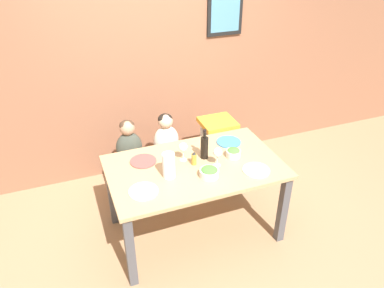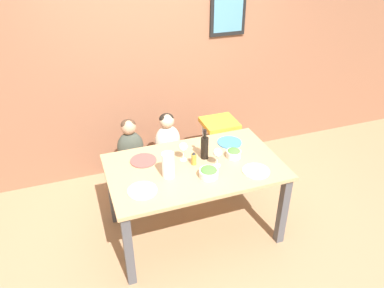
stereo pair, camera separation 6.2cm
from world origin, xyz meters
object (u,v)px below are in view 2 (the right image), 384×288
at_px(wine_bottle, 205,147).
at_px(dinner_plate_front_right, 256,171).
at_px(salad_bowl_small, 234,153).
at_px(person_child_left, 130,141).
at_px(chair_far_left, 132,165).
at_px(chair_right_highchair, 219,134).
at_px(chair_far_center, 168,158).
at_px(wine_glass_far, 183,147).
at_px(paper_towel_roll, 168,165).
at_px(dinner_plate_front_left, 142,191).
at_px(dinner_plate_back_left, 143,161).
at_px(person_child_center, 167,134).
at_px(dinner_plate_back_right, 229,142).
at_px(wine_glass_near, 218,153).
at_px(salad_bowl_large, 209,172).

distance_m(wine_bottle, dinner_plate_front_right, 0.50).
bearing_deg(salad_bowl_small, person_child_left, 138.17).
height_order(chair_far_left, chair_right_highchair, chair_right_highchair).
distance_m(chair_right_highchair, dinner_plate_front_right, 1.01).
bearing_deg(chair_far_center, wine_glass_far, -92.57).
bearing_deg(paper_towel_roll, chair_far_left, 101.95).
height_order(dinner_plate_front_left, dinner_plate_back_left, same).
xyz_separation_m(chair_far_center, chair_right_highchair, (0.59, -0.00, 0.19)).
relative_size(chair_right_highchair, dinner_plate_front_left, 3.15).
distance_m(person_child_center, salad_bowl_small, 0.84).
xyz_separation_m(dinner_plate_back_left, dinner_plate_back_right, (0.85, 0.03, 0.00)).
xyz_separation_m(chair_far_left, person_child_center, (0.39, 0.00, 0.30)).
height_order(person_child_left, person_child_center, same).
distance_m(chair_far_center, person_child_center, 0.30).
bearing_deg(paper_towel_roll, chair_far_center, 74.51).
height_order(paper_towel_roll, salad_bowl_small, paper_towel_roll).
distance_m(chair_far_left, person_child_center, 0.49).
distance_m(person_child_center, wine_glass_near, 0.85).
xyz_separation_m(salad_bowl_large, dinner_plate_front_left, (-0.57, -0.01, -0.04)).
bearing_deg(dinner_plate_back_right, person_child_left, 151.29).
relative_size(wine_glass_near, wine_glass_far, 1.00).
relative_size(wine_glass_far, dinner_plate_front_right, 0.74).
relative_size(wine_bottle, paper_towel_roll, 1.28).
distance_m(wine_bottle, wine_glass_far, 0.19).
xyz_separation_m(person_child_center, wine_glass_far, (-0.03, -0.61, 0.20)).
height_order(wine_glass_far, dinner_plate_back_left, wine_glass_far).
distance_m(dinner_plate_front_left, dinner_plate_back_right, 1.06).
relative_size(chair_far_left, salad_bowl_small, 3.45).
bearing_deg(dinner_plate_front_left, wine_glass_far, 35.39).
bearing_deg(dinner_plate_front_right, wine_glass_near, 144.71).
xyz_separation_m(chair_right_highchair, person_child_left, (-0.98, 0.00, 0.10)).
bearing_deg(wine_glass_near, wine_bottle, 110.60).
distance_m(wine_glass_near, dinner_plate_back_left, 0.67).
bearing_deg(dinner_plate_back_left, chair_far_left, 92.62).
bearing_deg(person_child_left, salad_bowl_small, -41.83).
relative_size(chair_far_left, wine_glass_near, 2.63).
height_order(chair_right_highchair, dinner_plate_front_left, dinner_plate_front_left).
xyz_separation_m(paper_towel_roll, dinner_plate_front_right, (0.72, -0.19, -0.11)).
height_order(wine_bottle, dinner_plate_back_right, wine_bottle).
xyz_separation_m(wine_bottle, dinner_plate_back_right, (0.32, 0.16, -0.11)).
height_order(salad_bowl_large, dinner_plate_front_right, salad_bowl_large).
xyz_separation_m(chair_right_highchair, salad_bowl_small, (-0.17, -0.72, 0.22)).
bearing_deg(salad_bowl_large, chair_right_highchair, 61.64).
bearing_deg(wine_glass_near, dinner_plate_back_left, 154.21).
bearing_deg(dinner_plate_front_left, wine_glass_near, 10.76).
distance_m(chair_right_highchair, dinner_plate_back_right, 0.52).
bearing_deg(wine_glass_near, chair_far_center, 105.49).
distance_m(wine_bottle, paper_towel_roll, 0.42).
bearing_deg(dinner_plate_back_left, dinner_plate_front_right, -29.02).
relative_size(chair_right_highchair, wine_glass_near, 4.23).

